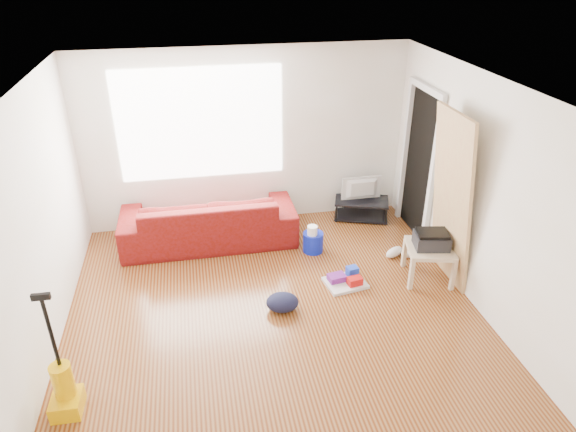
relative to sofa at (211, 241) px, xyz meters
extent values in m
cube|color=#59220A|center=(0.61, -1.95, 0.00)|extent=(4.50, 5.00, 0.01)
cube|color=silver|center=(0.61, -1.95, 2.50)|extent=(4.50, 5.00, 0.01)
cube|color=silver|center=(0.61, 0.55, 1.25)|extent=(4.50, 0.01, 2.50)
cube|color=silver|center=(-1.64, -1.95, 1.25)|extent=(0.01, 5.00, 2.50)
cube|color=silver|center=(2.86, -1.95, 1.25)|extent=(0.01, 5.00, 2.50)
cube|color=white|center=(0.01, 0.53, 1.50)|extent=(2.20, 0.01, 1.50)
cube|color=silver|center=(2.82, -0.70, 1.00)|extent=(0.06, 0.08, 2.00)
cube|color=silver|center=(2.82, 0.20, 1.00)|extent=(0.06, 0.08, 2.00)
cube|color=silver|center=(2.82, -0.25, 2.04)|extent=(0.06, 0.98, 0.08)
cube|color=black|center=(2.85, -0.25, 1.00)|extent=(0.01, 0.86, 1.98)
imported|color=#570A02|center=(0.00, 0.00, 0.00)|extent=(2.32, 0.91, 0.68)
cube|color=black|center=(2.26, 0.27, 0.03)|extent=(0.88, 0.67, 0.03)
cube|color=black|center=(2.26, 0.27, 0.28)|extent=(0.88, 0.67, 0.03)
cylinder|color=black|center=(1.85, 0.20, 0.15)|extent=(0.03, 0.03, 0.29)
cylinder|color=black|center=(1.98, 0.57, 0.15)|extent=(0.03, 0.03, 0.29)
cylinder|color=black|center=(2.53, -0.03, 0.15)|extent=(0.03, 0.03, 0.29)
cylinder|color=black|center=(2.66, 0.34, 0.15)|extent=(0.03, 0.03, 0.29)
imported|color=black|center=(2.26, 0.27, 0.46)|extent=(0.59, 0.08, 0.34)
cube|color=tan|center=(2.56, -1.39, 0.41)|extent=(0.64, 0.64, 0.05)
cube|color=tan|center=(2.26, -1.57, 0.19)|extent=(0.05, 0.05, 0.39)
cube|color=tan|center=(2.37, -1.10, 0.19)|extent=(0.05, 0.05, 0.39)
cube|color=tan|center=(2.74, -1.68, 0.19)|extent=(0.05, 0.05, 0.39)
cube|color=tan|center=(2.85, -1.21, 0.19)|extent=(0.05, 0.05, 0.39)
cube|color=black|center=(2.56, -1.39, 0.52)|extent=(0.44, 0.37, 0.17)
cube|color=black|center=(2.56, -1.39, 0.63)|extent=(0.40, 0.32, 0.04)
cylinder|color=#0B1CB7|center=(1.33, -0.52, 0.00)|extent=(0.33, 0.33, 0.27)
cylinder|color=white|center=(1.31, -0.55, 0.20)|extent=(0.13, 0.13, 0.12)
cube|color=silver|center=(1.53, -1.34, 0.02)|extent=(0.52, 0.45, 0.04)
cube|color=#B41110|center=(1.63, -1.41, 0.08)|extent=(0.19, 0.14, 0.09)
cube|color=#671C81|center=(1.44, -1.29, 0.08)|extent=(0.23, 0.18, 0.08)
cube|color=blue|center=(1.65, -1.25, 0.10)|extent=(0.15, 0.13, 0.13)
ellipsoid|color=#131635|center=(0.70, -1.67, 0.00)|extent=(0.40, 0.34, 0.20)
ellipsoid|color=white|center=(2.35, -0.85, 0.06)|extent=(0.32, 0.26, 0.12)
ellipsoid|color=white|center=(2.57, -0.92, 0.06)|extent=(0.31, 0.15, 0.12)
cube|color=#DA9E00|center=(-1.39, -2.70, 0.08)|extent=(0.26, 0.29, 0.16)
cylinder|color=#DA9E00|center=(-1.39, -2.66, 0.32)|extent=(0.18, 0.18, 0.32)
cylinder|color=black|center=(-1.39, -2.63, 0.82)|extent=(0.03, 0.03, 0.68)
cube|color=black|center=(-1.39, -2.63, 1.18)|extent=(0.15, 0.04, 0.05)
cube|color=tan|center=(2.74, -1.38, 0.00)|extent=(0.26, 0.84, 2.08)
camera|label=1|loc=(-0.11, -6.19, 3.63)|focal=32.00mm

